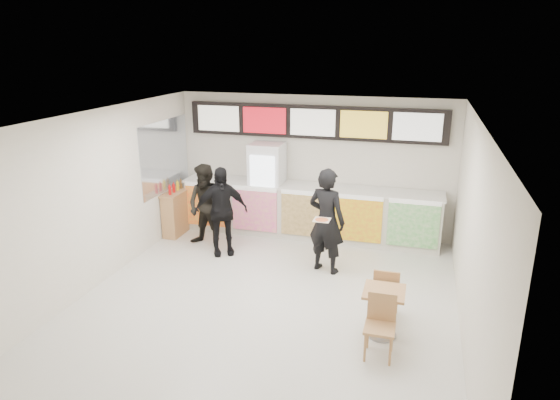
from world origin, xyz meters
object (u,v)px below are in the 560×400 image
at_px(drinks_fridge, 267,189).
at_px(customer_mid, 221,211).
at_px(cafe_table, 383,304).
at_px(service_counter, 308,211).
at_px(customer_left, 207,206).
at_px(customer_main, 327,221).
at_px(condiment_ledge, 177,212).

relative_size(drinks_fridge, customer_mid, 1.12).
bearing_deg(customer_mid, cafe_table, -62.12).
height_order(service_counter, customer_left, customer_left).
relative_size(drinks_fridge, cafe_table, 1.37).
bearing_deg(drinks_fridge, customer_mid, -110.03).
bearing_deg(drinks_fridge, customer_main, -44.45).
distance_m(customer_mid, condiment_ledge, 1.62).
xyz_separation_m(customer_main, customer_left, (-2.57, 0.49, -0.11)).
height_order(customer_main, cafe_table, customer_main).
distance_m(customer_mid, cafe_table, 3.97).
bearing_deg(condiment_ledge, customer_main, -15.21).
bearing_deg(cafe_table, customer_main, 122.27).
xyz_separation_m(drinks_fridge, condiment_ledge, (-1.89, -0.64, -0.51)).
bearing_deg(customer_mid, customer_main, -35.29).
relative_size(cafe_table, condiment_ledge, 1.28).
distance_m(service_counter, customer_main, 1.77).
relative_size(service_counter, cafe_table, 3.80).
height_order(drinks_fridge, customer_mid, drinks_fridge).
height_order(customer_mid, cafe_table, customer_mid).
bearing_deg(drinks_fridge, condiment_ledge, -161.17).
height_order(customer_left, customer_mid, customer_mid).
distance_m(drinks_fridge, condiment_ledge, 2.06).
relative_size(drinks_fridge, condiment_ledge, 1.75).
bearing_deg(customer_left, drinks_fridge, 59.60).
xyz_separation_m(customer_main, customer_mid, (-2.14, 0.20, -0.08)).
bearing_deg(customer_main, condiment_ledge, 2.57).
relative_size(customer_left, customer_mid, 0.97).
height_order(drinks_fridge, customer_main, drinks_fridge).
height_order(service_counter, condiment_ledge, condiment_ledge).
xyz_separation_m(customer_left, condiment_ledge, (-0.94, 0.46, -0.37)).
xyz_separation_m(customer_left, customer_mid, (0.44, -0.29, 0.03)).
xyz_separation_m(service_counter, drinks_fridge, (-0.93, 0.02, 0.43)).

